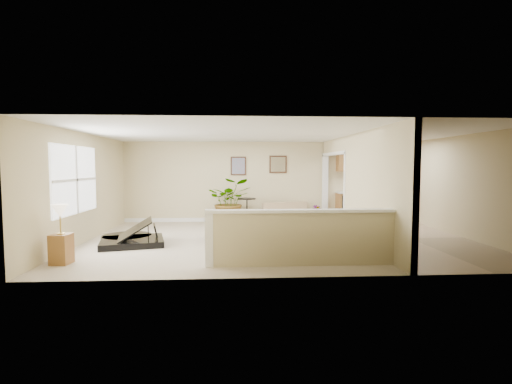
{
  "coord_description": "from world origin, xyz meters",
  "views": [
    {
      "loc": [
        -1.05,
        -8.66,
        1.74
      ],
      "look_at": [
        -0.54,
        0.4,
        1.11
      ],
      "focal_mm": 26.0,
      "sensor_mm": 36.0,
      "label": 1
    }
  ],
  "objects": [
    {
      "name": "right_wall",
      "position": [
        4.5,
        0.0,
        1.25
      ],
      "size": [
        0.04,
        6.0,
        2.5
      ],
      "primitive_type": "cube",
      "color": "#C4B486",
      "rests_on": "floor"
    },
    {
      "name": "front_wall",
      "position": [
        0.0,
        -3.0,
        1.25
      ],
      "size": [
        9.0,
        0.04,
        2.5
      ],
      "primitive_type": "cube",
      "color": "#C4B486",
      "rests_on": "floor"
    },
    {
      "name": "piano_bench",
      "position": [
        -1.4,
        -0.01,
        0.26
      ],
      "size": [
        0.4,
        0.78,
        0.52
      ],
      "primitive_type": "cube",
      "rotation": [
        0.0,
        0.0,
        0.01
      ],
      "color": "black",
      "rests_on": "floor"
    },
    {
      "name": "wall_mirror",
      "position": [
        0.3,
        2.97,
        1.8
      ],
      "size": [
        0.55,
        0.04,
        0.55
      ],
      "color": "#3D2416",
      "rests_on": "back_wall"
    },
    {
      "name": "small_plant",
      "position": [
        1.4,
        2.3,
        0.24
      ],
      "size": [
        0.42,
        0.42,
        0.57
      ],
      "color": "black",
      "rests_on": "floor"
    },
    {
      "name": "piano",
      "position": [
        -3.37,
        -0.28,
        0.52
      ],
      "size": [
        1.76,
        1.77,
        1.25
      ],
      "rotation": [
        0.0,
        0.0,
        0.24
      ],
      "color": "black",
      "rests_on": "floor"
    },
    {
      "name": "loveseat",
      "position": [
        0.56,
        2.49,
        0.32
      ],
      "size": [
        1.65,
        1.16,
        0.83
      ],
      "rotation": [
        0.0,
        0.0,
        0.25
      ],
      "color": "tan",
      "rests_on": "floor"
    },
    {
      "name": "palm_plant",
      "position": [
        -1.21,
        2.42,
        0.68
      ],
      "size": [
        1.27,
        1.1,
        1.39
      ],
      "color": "black",
      "rests_on": "floor"
    },
    {
      "name": "accent_table",
      "position": [
        -0.7,
        2.48,
        0.5
      ],
      "size": [
        0.54,
        0.54,
        0.78
      ],
      "color": "black",
      "rests_on": "floor"
    },
    {
      "name": "lamp_stand",
      "position": [
        -4.15,
        -1.97,
        0.45
      ],
      "size": [
        0.35,
        0.35,
        1.07
      ],
      "color": "brown",
      "rests_on": "floor"
    },
    {
      "name": "back_wall",
      "position": [
        0.0,
        3.0,
        1.25
      ],
      "size": [
        9.0,
        0.04,
        2.5
      ],
      "primitive_type": "cube",
      "color": "#C4B486",
      "rests_on": "floor"
    },
    {
      "name": "wall_art_left",
      "position": [
        -0.95,
        2.97,
        1.75
      ],
      "size": [
        0.48,
        0.04,
        0.58
      ],
      "color": "#3D2416",
      "rests_on": "back_wall"
    },
    {
      "name": "ceiling",
      "position": [
        0.0,
        0.0,
        2.5
      ],
      "size": [
        9.0,
        6.0,
        0.04
      ],
      "primitive_type": "cube",
      "color": "silver",
      "rests_on": "back_wall"
    },
    {
      "name": "left_wall",
      "position": [
        -4.5,
        0.0,
        1.25
      ],
      "size": [
        0.04,
        6.0,
        2.5
      ],
      "primitive_type": "cube",
      "color": "#C4B486",
      "rests_on": "floor"
    },
    {
      "name": "floor",
      "position": [
        0.0,
        0.0,
        0.0
      ],
      "size": [
        9.0,
        9.0,
        0.0
      ],
      "primitive_type": "plane",
      "color": "#C1B296",
      "rests_on": "ground"
    },
    {
      "name": "interior_partition",
      "position": [
        1.8,
        0.25,
        1.22
      ],
      "size": [
        0.18,
        5.99,
        2.5
      ],
      "color": "#C4B486",
      "rests_on": "floor"
    },
    {
      "name": "kitchen_cabinets",
      "position": [
        3.19,
        2.73,
        0.87
      ],
      "size": [
        2.36,
        0.65,
        2.33
      ],
      "color": "brown",
      "rests_on": "floor"
    },
    {
      "name": "kitchen_vinyl",
      "position": [
        3.15,
        0.0,
        0.0
      ],
      "size": [
        2.7,
        6.0,
        0.01
      ],
      "primitive_type": "cube",
      "color": "#9B8369",
      "rests_on": "floor"
    },
    {
      "name": "pony_half_wall",
      "position": [
        0.08,
        -2.3,
        0.52
      ],
      "size": [
        3.42,
        0.22,
        1.0
      ],
      "color": "#C4B486",
      "rests_on": "floor"
    },
    {
      "name": "left_window",
      "position": [
        -4.49,
        -0.5,
        1.45
      ],
      "size": [
        0.05,
        2.15,
        1.45
      ],
      "primitive_type": "cube",
      "color": "white",
      "rests_on": "left_wall"
    }
  ]
}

